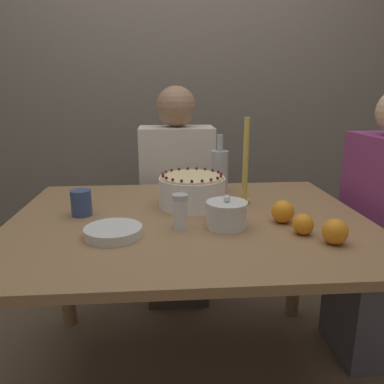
{
  "coord_description": "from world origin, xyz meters",
  "views": [
    {
      "loc": [
        -0.09,
        -1.31,
        1.19
      ],
      "look_at": [
        0.02,
        0.14,
        0.79
      ],
      "focal_mm": 35.0,
      "sensor_mm": 36.0,
      "label": 1
    }
  ],
  "objects_px": {
    "candle": "(245,169)",
    "person_woman_floral": "(382,248)",
    "sugar_shaker": "(180,212)",
    "sugar_bowl": "(227,214)",
    "bottle": "(219,170)",
    "person_man_blue_shirt": "(177,210)",
    "cake": "(192,191)"
  },
  "relations": [
    {
      "from": "cake",
      "to": "candle",
      "type": "relative_size",
      "value": 0.75
    },
    {
      "from": "candle",
      "to": "person_woman_floral",
      "type": "bearing_deg",
      "value": -1.96
    },
    {
      "from": "sugar_bowl",
      "to": "person_woman_floral",
      "type": "xyz_separation_m",
      "value": [
        0.74,
        0.25,
        -0.26
      ]
    },
    {
      "from": "bottle",
      "to": "person_woman_floral",
      "type": "bearing_deg",
      "value": -17.82
    },
    {
      "from": "cake",
      "to": "person_man_blue_shirt",
      "type": "relative_size",
      "value": 0.22
    },
    {
      "from": "sugar_shaker",
      "to": "candle",
      "type": "height_order",
      "value": "candle"
    },
    {
      "from": "candle",
      "to": "bottle",
      "type": "height_order",
      "value": "candle"
    },
    {
      "from": "candle",
      "to": "sugar_bowl",
      "type": "bearing_deg",
      "value": -114.1
    },
    {
      "from": "sugar_bowl",
      "to": "person_woman_floral",
      "type": "relative_size",
      "value": 0.12
    },
    {
      "from": "bottle",
      "to": "cake",
      "type": "bearing_deg",
      "value": -123.95
    },
    {
      "from": "candle",
      "to": "bottle",
      "type": "xyz_separation_m",
      "value": [
        -0.07,
        0.2,
        -0.05
      ]
    },
    {
      "from": "sugar_bowl",
      "to": "cake",
      "type": "bearing_deg",
      "value": 111.33
    },
    {
      "from": "cake",
      "to": "sugar_bowl",
      "type": "height_order",
      "value": "cake"
    },
    {
      "from": "candle",
      "to": "person_woman_floral",
      "type": "height_order",
      "value": "person_woman_floral"
    },
    {
      "from": "person_man_blue_shirt",
      "to": "bottle",
      "type": "bearing_deg",
      "value": 117.06
    },
    {
      "from": "sugar_shaker",
      "to": "bottle",
      "type": "bearing_deg",
      "value": 66.52
    },
    {
      "from": "sugar_bowl",
      "to": "person_man_blue_shirt",
      "type": "height_order",
      "value": "person_man_blue_shirt"
    },
    {
      "from": "cake",
      "to": "sugar_bowl",
      "type": "distance_m",
      "value": 0.27
    },
    {
      "from": "cake",
      "to": "person_woman_floral",
      "type": "bearing_deg",
      "value": -0.62
    },
    {
      "from": "candle",
      "to": "person_man_blue_shirt",
      "type": "relative_size",
      "value": 0.29
    },
    {
      "from": "sugar_bowl",
      "to": "bottle",
      "type": "height_order",
      "value": "bottle"
    },
    {
      "from": "candle",
      "to": "person_man_blue_shirt",
      "type": "xyz_separation_m",
      "value": [
        -0.26,
        0.56,
        -0.35
      ]
    },
    {
      "from": "bottle",
      "to": "person_woman_floral",
      "type": "relative_size",
      "value": 0.22
    },
    {
      "from": "sugar_shaker",
      "to": "candle",
      "type": "bearing_deg",
      "value": 43.89
    },
    {
      "from": "sugar_shaker",
      "to": "candle",
      "type": "distance_m",
      "value": 0.4
    },
    {
      "from": "person_man_blue_shirt",
      "to": "person_woman_floral",
      "type": "height_order",
      "value": "person_man_blue_shirt"
    },
    {
      "from": "sugar_bowl",
      "to": "candle",
      "type": "distance_m",
      "value": 0.31
    },
    {
      "from": "person_woman_floral",
      "to": "sugar_bowl",
      "type": "bearing_deg",
      "value": 108.41
    },
    {
      "from": "cake",
      "to": "sugar_shaker",
      "type": "relative_size",
      "value": 2.19
    },
    {
      "from": "candle",
      "to": "bottle",
      "type": "distance_m",
      "value": 0.22
    },
    {
      "from": "sugar_bowl",
      "to": "person_woman_floral",
      "type": "height_order",
      "value": "person_woman_floral"
    },
    {
      "from": "person_man_blue_shirt",
      "to": "sugar_bowl",
      "type": "bearing_deg",
      "value": 99.57
    }
  ]
}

